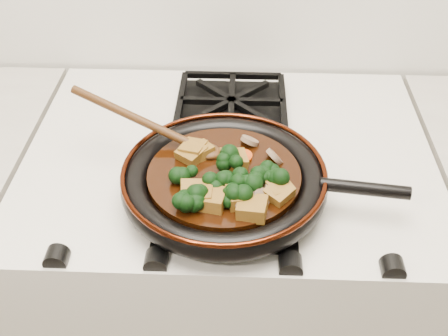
{
  "coord_description": "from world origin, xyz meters",
  "views": [
    {
      "loc": [
        0.02,
        0.86,
        1.54
      ],
      "look_at": [
        -0.0,
        1.56,
        0.97
      ],
      "focal_mm": 45.0,
      "sensor_mm": 36.0,
      "label": 1
    }
  ],
  "objects": [
    {
      "name": "carrot_coin_1",
      "position": [
        0.03,
        1.59,
        0.96
      ],
      "size": [
        0.03,
        0.03,
        0.01
      ],
      "primitive_type": "cylinder",
      "rotation": [
        0.21,
        -0.04,
        0.0
      ],
      "color": "#BC3705",
      "rests_on": "braising_sauce"
    },
    {
      "name": "burner_grate_back",
      "position": [
        0.0,
        1.83,
        0.91
      ],
      "size": [
        0.23,
        0.23,
        0.03
      ],
      "primitive_type": null,
      "color": "black",
      "rests_on": "stove"
    },
    {
      "name": "mushroom_slice_4",
      "position": [
        0.03,
        1.47,
        0.97
      ],
      "size": [
        0.05,
        0.05,
        0.03
      ],
      "primitive_type": "cylinder",
      "rotation": [
        0.54,
        0.0,
        2.04
      ],
      "color": "#7F6449",
      "rests_on": "braising_sauce"
    },
    {
      "name": "carrot_coin_2",
      "position": [
        0.01,
        1.53,
        0.96
      ],
      "size": [
        0.03,
        0.03,
        0.02
      ],
      "primitive_type": "cylinder",
      "rotation": [
        0.32,
        0.21,
        0.0
      ],
      "color": "#BC3705",
      "rests_on": "braising_sauce"
    },
    {
      "name": "tofu_cube_5",
      "position": [
        0.08,
        1.51,
        0.97
      ],
      "size": [
        0.05,
        0.05,
        0.02
      ],
      "primitive_type": "cube",
      "rotation": [
        0.02,
        -0.05,
        2.03
      ],
      "color": "brown",
      "rests_on": "braising_sauce"
    },
    {
      "name": "tofu_cube_8",
      "position": [
        0.01,
        1.58,
        0.97
      ],
      "size": [
        0.05,
        0.05,
        0.03
      ],
      "primitive_type": "cube",
      "rotation": [
        0.11,
        0.06,
        1.77
      ],
      "color": "brown",
      "rests_on": "braising_sauce"
    },
    {
      "name": "mushroom_slice_1",
      "position": [
        0.08,
        1.59,
        0.97
      ],
      "size": [
        0.04,
        0.04,
        0.03
      ],
      "primitive_type": "cylinder",
      "rotation": [
        0.89,
        0.0,
        2.02
      ],
      "color": "#7F6449",
      "rests_on": "braising_sauce"
    },
    {
      "name": "tofu_cube_9",
      "position": [
        -0.06,
        1.6,
        0.97
      ],
      "size": [
        0.05,
        0.06,
        0.03
      ],
      "primitive_type": "cube",
      "rotation": [
        -0.06,
        0.09,
        1.24
      ],
      "color": "brown",
      "rests_on": "braising_sauce"
    },
    {
      "name": "mushroom_slice_2",
      "position": [
        0.08,
        1.51,
        0.97
      ],
      "size": [
        0.04,
        0.04,
        0.02
      ],
      "primitive_type": "cylinder",
      "rotation": [
        0.45,
        0.0,
        2.15
      ],
      "color": "#7F6449",
      "rests_on": "braising_sauce"
    },
    {
      "name": "broccoli_floret_7",
      "position": [
        -0.05,
        1.47,
        0.97
      ],
      "size": [
        0.08,
        0.08,
        0.05
      ],
      "primitive_type": null,
      "rotation": [
        0.06,
        0.0,
        2.23
      ],
      "color": "black",
      "rests_on": "braising_sauce"
    },
    {
      "name": "broccoli_floret_9",
      "position": [
        0.0,
        1.57,
        0.97
      ],
      "size": [
        0.09,
        0.09,
        0.08
      ],
      "primitive_type": null,
      "rotation": [
        -0.24,
        -0.25,
        2.1
      ],
      "color": "black",
      "rests_on": "braising_sauce"
    },
    {
      "name": "mushroom_slice_0",
      "position": [
        0.04,
        1.64,
        0.97
      ],
      "size": [
        0.04,
        0.04,
        0.02
      ],
      "primitive_type": "cylinder",
      "rotation": [
        0.55,
        0.0,
        2.34
      ],
      "color": "#7F6449",
      "rests_on": "braising_sauce"
    },
    {
      "name": "broccoli_floret_0",
      "position": [
        -0.05,
        1.47,
        0.97
      ],
      "size": [
        0.08,
        0.08,
        0.06
      ],
      "primitive_type": null,
      "rotation": [
        0.08,
        0.0,
        0.96
      ],
      "color": "black",
      "rests_on": "braising_sauce"
    },
    {
      "name": "broccoli_floret_1",
      "position": [
        0.02,
        1.49,
        0.97
      ],
      "size": [
        0.08,
        0.09,
        0.06
      ],
      "primitive_type": null,
      "rotation": [
        0.09,
        0.14,
        2.46
      ],
      "color": "black",
      "rests_on": "braising_sauce"
    },
    {
      "name": "tofu_cube_4",
      "position": [
        -0.06,
        1.59,
        0.97
      ],
      "size": [
        0.06,
        0.06,
        0.03
      ],
      "primitive_type": "cube",
      "rotation": [
        -0.12,
        0.01,
        2.5
      ],
      "color": "brown",
      "rests_on": "braising_sauce"
    },
    {
      "name": "wooden_spoon",
      "position": [
        -0.11,
        1.63,
        0.98
      ],
      "size": [
        0.16,
        0.08,
        0.26
      ],
      "rotation": [
        0.0,
        0.0,
        2.81
      ],
      "color": "#42240E",
      "rests_on": "braising_sauce"
    },
    {
      "name": "carrot_coin_0",
      "position": [
        0.03,
        1.5,
        0.96
      ],
      "size": [
        0.03,
        0.03,
        0.02
      ],
      "primitive_type": "cylinder",
      "rotation": [
        -0.34,
        -0.01,
        0.0
      ],
      "color": "#BC3705",
      "rests_on": "braising_sauce"
    },
    {
      "name": "tofu_cube_1",
      "position": [
        -0.04,
        1.6,
        0.97
      ],
      "size": [
        0.05,
        0.05,
        0.03
      ],
      "primitive_type": "cube",
      "rotation": [
        -0.06,
        0.11,
        2.21
      ],
      "color": "brown",
      "rests_on": "braising_sauce"
    },
    {
      "name": "carrot_coin_4",
      "position": [
        0.08,
        1.53,
        0.96
      ],
      "size": [
        0.03,
        0.03,
        0.02
      ],
      "primitive_type": "cylinder",
      "rotation": [
        0.24,
        0.07,
        0.0
      ],
      "color": "#BC3705",
      "rests_on": "braising_sauce"
    },
    {
      "name": "broccoli_floret_4",
      "position": [
        -0.05,
        1.48,
        0.97
      ],
      "size": [
        0.09,
        0.08,
        0.07
      ],
      "primitive_type": null,
      "rotation": [
        -0.06,
        -0.21,
        0.71
      ],
      "color": "black",
      "rests_on": "braising_sauce"
    },
    {
      "name": "tofu_cube_3",
      "position": [
        0.04,
        1.46,
        0.97
      ],
      "size": [
        0.05,
        0.05,
        0.03
      ],
      "primitive_type": "cube",
      "rotation": [
        -0.05,
        0.05,
        1.41
      ],
      "color": "brown",
      "rests_on": "braising_sauce"
    },
    {
      "name": "tofu_cube_2",
      "position": [
        -0.02,
        1.48,
        0.97
      ],
      "size": [
        0.06,
        0.05,
        0.03
      ],
      "primitive_type": "cube",
      "rotation": [
        -0.03,
        0.07,
        1.37
      ],
      "color": "brown",
      "rests_on": "braising_sauce"
    },
    {
      "name": "broccoli_floret_5",
      "position": [
        -0.01,
        1.51,
        0.97
      ],
      "size": [
        0.08,
        0.07,
        0.06
      ],
      "primitive_type": null,
      "rotation": [
        0.08,
        0.14,
        0.22
      ],
      "color": "black",
      "rests_on": "braising_sauce"
    },
    {
      "name": "broccoli_floret_3",
      "position": [
        0.07,
        1.53,
        0.97
      ],
      "size": [
        0.09,
        0.09,
        0.07
      ],
      "primitive_type": null,
      "rotation": [
        -0.24,
        -0.07,
        2.0
      ],
      "color": "black",
      "rests_on": "braising_sauce"
    },
    {
      "name": "braising_sauce",
      "position": [
        -0.0,
        1.56,
        0.95
      ],
      "size": [
        0.25,
        0.25,
        0.02
      ],
      "primitive_type": "cylinder",
      "color": "black",
      "rests_on": "skillet"
    },
    {
      "name": "tofu_cube_10",
      "position": [
        0.08,
        1.5,
        0.97
      ],
      "size": [
        0.05,
        0.05,
        0.03
      ],
      "primitive_type": "cube",
      "rotation": [
        0.09,
        -0.09,
        0.85
      ],
      "color": "brown",
      "rests_on": "braising_sauce"
    },
    {
      "name": "burner_grate_front",
      "position": [
        0.0,
        1.55,
        0.91
      ],
      "size": [
        0.23,
        0.23,
        0.03
      ],
      "primitive_type": null,
      "color": "black",
      "rests_on": "stove"
    },
    {
      "name": "tofu_cube_7",
      "position": [
        -0.04,
        1.49,
        0.97
      ],
      "size": [
        0.04,
        0.05,
        0.03
      ],
      "primitive_type": "cube",
      "rotation": [
        -0.11,
        0.09,
        1.55
      ],
      "color": "brown",
      "rests_on": "braising_sauce"
    },
    {
      "name": "skillet",
      "position": [
        -0.0,
        1.55,
        0.94
      ],
      "size": [
        0.46,
        0.34,
        0.05
      ],
      "rotation": [
        0.0,
        0.0,
        -0.12
      ],
      "color": "black",
      "rests_on": "burner_grate_front"
    },
    {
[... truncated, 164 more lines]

